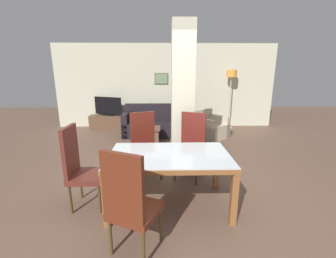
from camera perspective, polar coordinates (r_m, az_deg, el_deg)
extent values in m
plane|color=brown|center=(3.37, 0.30, -18.44)|extent=(18.00, 18.00, 0.00)
cube|color=beige|center=(7.57, -0.67, 10.79)|extent=(7.20, 0.06, 2.70)
cube|color=brown|center=(7.51, -1.70, 12.67)|extent=(0.44, 0.02, 0.36)
cube|color=gray|center=(7.50, -1.70, 12.67)|extent=(0.40, 0.01, 0.32)
cube|color=beige|center=(4.25, 3.71, 7.94)|extent=(0.41, 0.38, 2.70)
cube|color=brown|center=(2.61, 0.60, -10.88)|extent=(1.63, 0.06, 0.06)
cube|color=brown|center=(3.48, 0.10, -4.23)|extent=(1.63, 0.06, 0.06)
cube|color=brown|center=(3.12, -14.34, -6.98)|extent=(0.06, 0.88, 0.06)
cube|color=brown|center=(3.16, 14.78, -6.73)|extent=(0.06, 0.88, 0.06)
cube|color=silver|center=(3.03, 0.32, -6.45)|extent=(1.61, 0.98, 0.01)
cube|color=brown|center=(2.89, -15.51, -17.16)|extent=(0.08, 0.08, 0.68)
cube|color=brown|center=(2.93, 16.38, -16.74)|extent=(0.08, 0.08, 0.68)
cube|color=brown|center=(3.67, -12.10, -9.84)|extent=(0.08, 0.08, 0.68)
cube|color=brown|center=(3.70, 12.20, -9.62)|extent=(0.08, 0.08, 0.68)
cube|color=maroon|center=(3.90, 5.42, -6.48)|extent=(0.61, 0.61, 0.07)
cube|color=maroon|center=(3.97, 6.48, -0.54)|extent=(0.42, 0.23, 0.67)
cylinder|color=#4B3A1D|center=(3.77, 7.19, -11.20)|extent=(0.04, 0.04, 0.41)
cylinder|color=#4B3A1D|center=(3.88, 1.73, -10.31)|extent=(0.04, 0.04, 0.41)
cylinder|color=#4B3A1D|center=(4.11, 8.73, -9.06)|extent=(0.04, 0.04, 0.41)
cylinder|color=#4B3A1D|center=(4.21, 3.69, -8.31)|extent=(0.04, 0.04, 0.41)
cube|color=#5E1F15|center=(3.94, -5.39, -6.23)|extent=(0.60, 0.60, 0.07)
cube|color=#5E1F15|center=(4.02, -6.48, -0.36)|extent=(0.42, 0.22, 0.67)
cylinder|color=#4B3A1D|center=(3.93, -1.72, -9.99)|extent=(0.04, 0.04, 0.41)
cylinder|color=#4B3A1D|center=(3.82, -7.09, -10.90)|extent=(0.04, 0.04, 0.41)
cylinder|color=#4B3A1D|center=(4.26, -3.73, -8.05)|extent=(0.04, 0.04, 0.41)
cylinder|color=#4B3A1D|center=(4.15, -8.70, -8.81)|extent=(0.04, 0.04, 0.41)
cube|color=#5F2716|center=(2.47, -8.21, -19.83)|extent=(0.61, 0.61, 0.07)
cube|color=#5F2716|center=(2.14, -11.51, -14.35)|extent=(0.42, 0.23, 0.67)
cylinder|color=#4B3A1D|center=(2.83, -9.40, -20.89)|extent=(0.04, 0.04, 0.41)
cylinder|color=#4B3A1D|center=(2.67, -1.92, -23.02)|extent=(0.04, 0.04, 0.41)
cylinder|color=#4B3A1D|center=(2.58, -14.40, -25.07)|extent=(0.04, 0.04, 0.41)
cylinder|color=#4B3A1D|center=(2.41, -6.27, -27.95)|extent=(0.04, 0.04, 0.41)
cube|color=#5E261F|center=(3.31, -19.60, -11.20)|extent=(0.46, 0.46, 0.07)
cube|color=#5E261F|center=(3.25, -23.59, -5.10)|extent=(0.05, 0.44, 0.67)
cylinder|color=#4B3A1D|center=(3.53, -15.28, -13.54)|extent=(0.04, 0.04, 0.41)
cylinder|color=#4B3A1D|center=(3.21, -16.94, -16.67)|extent=(0.04, 0.04, 0.41)
cylinder|color=#4B3A1D|center=(3.64, -21.26, -13.16)|extent=(0.04, 0.04, 0.41)
cylinder|color=#4B3A1D|center=(3.33, -23.51, -16.09)|extent=(0.04, 0.04, 0.41)
cube|color=black|center=(6.64, -3.59, 0.28)|extent=(1.76, 0.92, 0.42)
cube|color=black|center=(6.91, -3.53, 4.56)|extent=(1.76, 0.18, 0.46)
cube|color=black|center=(6.62, 3.34, 1.37)|extent=(0.16, 0.92, 0.67)
cube|color=black|center=(6.69, -10.48, 1.28)|extent=(0.16, 0.92, 0.67)
cube|color=beige|center=(6.48, 10.36, -0.37)|extent=(1.16, 1.17, 0.40)
cube|color=beige|center=(6.62, 8.32, 3.42)|extent=(0.75, 0.64, 0.37)
cube|color=beige|center=(6.71, 12.26, 0.92)|extent=(0.63, 0.76, 0.60)
cube|color=beige|center=(6.22, 8.40, 0.04)|extent=(0.63, 0.76, 0.60)
cube|color=brown|center=(5.72, -4.92, 0.18)|extent=(0.58, 0.51, 0.04)
cube|color=brown|center=(5.78, -4.88, -1.97)|extent=(0.50, 0.43, 0.41)
cylinder|color=#B2B7BC|center=(5.56, -5.79, 0.94)|extent=(0.08, 0.08, 0.19)
cylinder|color=#B2B7BC|center=(5.53, -5.82, 2.21)|extent=(0.03, 0.03, 0.07)
cylinder|color=#B7B7BC|center=(5.53, -5.83, 2.61)|extent=(0.04, 0.04, 0.01)
cube|color=brown|center=(7.66, -14.75, 1.81)|extent=(1.21, 0.40, 0.44)
cube|color=black|center=(7.61, -14.86, 3.52)|extent=(0.44, 0.33, 0.03)
cube|color=black|center=(7.57, -15.01, 5.73)|extent=(0.93, 0.42, 0.56)
cylinder|color=#B7B7BC|center=(7.75, 14.97, 0.35)|extent=(0.28, 0.28, 0.02)
cylinder|color=#B7B7BC|center=(7.60, 15.37, 6.42)|extent=(0.04, 0.04, 1.64)
cylinder|color=#F29E38|center=(7.53, 15.85, 13.41)|extent=(0.31, 0.31, 0.22)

